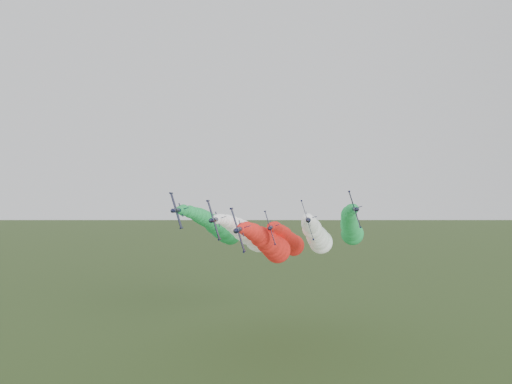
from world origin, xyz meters
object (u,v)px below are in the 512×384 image
jet_lead (269,244)px  jet_trail (287,239)px  jet_outer_right (351,226)px  jet_inner_right (316,235)px  jet_inner_left (248,234)px  jet_outer_left (219,227)px

jet_lead → jet_trail: 26.93m
jet_lead → jet_outer_right: bearing=39.0°
jet_outer_right → jet_trail: (-19.12, 7.89, -4.60)m
jet_lead → jet_inner_right: jet_inner_right is taller
jet_lead → jet_inner_left: size_ratio=1.01×
jet_inner_left → jet_inner_right: (19.11, 3.21, -0.22)m
jet_lead → jet_inner_right: 16.55m
jet_inner_left → jet_trail: (10.41, 19.34, -2.77)m
jet_inner_left → jet_outer_left: 14.63m
jet_outer_left → jet_inner_right: bearing=-14.0°
jet_lead → jet_inner_left: (-6.42, 7.28, 1.87)m
jet_lead → jet_outer_left: size_ratio=1.01×
jet_outer_left → jet_trail: jet_outer_left is taller
jet_inner_left → jet_outer_left: size_ratio=0.99×
jet_trail → jet_lead: bearing=-98.5°
jet_inner_right → jet_outer_left: (-29.21, 7.27, 1.68)m
jet_lead → jet_inner_right: size_ratio=1.00×
jet_outer_left → jet_trail: size_ratio=1.00×
jet_inner_right → jet_outer_right: jet_outer_right is taller
jet_outer_left → jet_outer_right: size_ratio=1.00×
jet_lead → jet_outer_right: (23.10, 18.73, 3.70)m
jet_lead → jet_outer_left: jet_outer_left is taller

